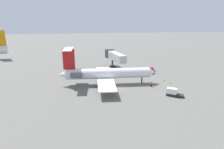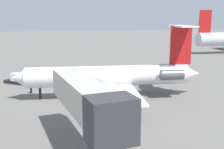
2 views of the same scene
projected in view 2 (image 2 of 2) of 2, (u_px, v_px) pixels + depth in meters
The scene contains 6 objects.
ground_plane at pixel (92, 92), 44.70m from camera, with size 400.00×400.00×0.10m, color #66635E.
regional_jet at pixel (114, 75), 41.28m from camera, with size 22.96×27.72×10.33m.
jet_bridge at pixel (88, 102), 23.28m from camera, with size 14.59×5.88×6.43m.
ground_crew_marshaller at pixel (31, 88), 43.67m from camera, with size 0.47×0.40×1.69m.
baggage_tug_lead at pixel (17, 79), 49.74m from camera, with size 3.41×4.09×1.90m.
traffic_cone_far at pixel (2, 90), 44.46m from camera, with size 0.36×0.36×0.55m.
Camera 2 is at (43.14, -4.49, 11.54)m, focal length 45.56 mm.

